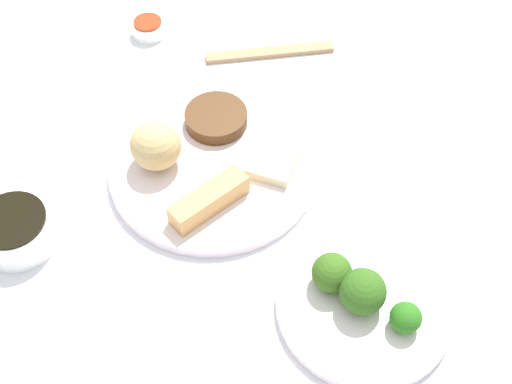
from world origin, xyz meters
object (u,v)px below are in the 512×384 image
object	(u,v)px
main_plate	(213,167)
broccoli_plate	(364,306)
sauce_ramekin_sweet_and_sour	(149,28)
chopsticks_pair	(270,52)
soy_sauce_bowl	(16,230)

from	to	relation	value
main_plate	broccoli_plate	world-z (taller)	main_plate
broccoli_plate	sauce_ramekin_sweet_and_sour	bearing A→B (deg)	24.50
sauce_ramekin_sweet_and_sour	chopsticks_pair	distance (m)	0.20
sauce_ramekin_sweet_and_sour	soy_sauce_bowl	bearing A→B (deg)	155.88
main_plate	sauce_ramekin_sweet_and_sour	world-z (taller)	sauce_ramekin_sweet_and_sour
soy_sauce_bowl	sauce_ramekin_sweet_and_sour	size ratio (longest dim) A/B	1.92
chopsticks_pair	soy_sauce_bowl	bearing A→B (deg)	130.63
main_plate	chopsticks_pair	distance (m)	0.25
broccoli_plate	chopsticks_pair	bearing A→B (deg)	6.52
soy_sauce_bowl	chopsticks_pair	bearing A→B (deg)	-49.37
chopsticks_pair	broccoli_plate	bearing A→B (deg)	-173.48
main_plate	broccoli_plate	bearing A→B (deg)	-145.36
soy_sauce_bowl	chopsticks_pair	distance (m)	0.48
main_plate	soy_sauce_bowl	xyz separation A→B (m)	(-0.08, 0.25, 0.01)
main_plate	chopsticks_pair	bearing A→B (deg)	-25.33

